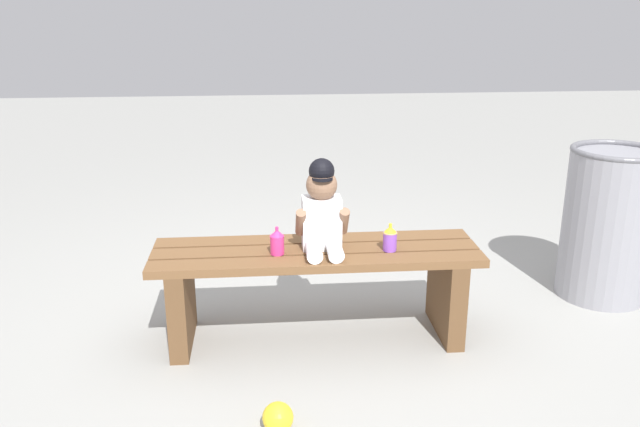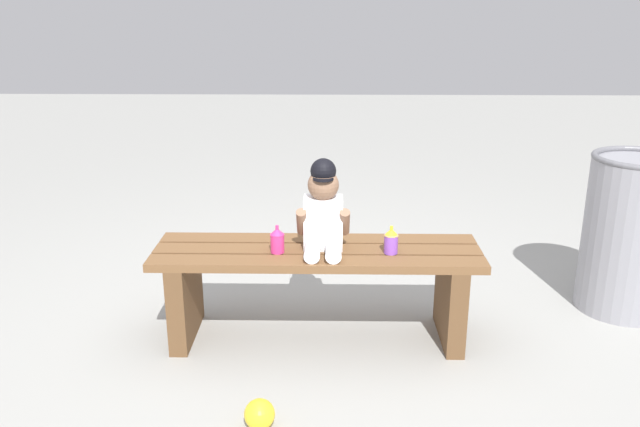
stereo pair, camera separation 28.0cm
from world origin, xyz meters
name	(u,v)px [view 1 (the left image)]	position (x,y,z in m)	size (l,w,h in m)	color
ground_plane	(316,336)	(0.00, 0.00, 0.00)	(16.00, 16.00, 0.00)	#999993
park_bench	(316,278)	(0.00, 0.00, 0.29)	(1.44, 0.40, 0.43)	brown
child_figure	(322,211)	(0.03, 0.00, 0.61)	(0.23, 0.27, 0.40)	white
sippy_cup_left	(277,241)	(-0.17, -0.05, 0.49)	(0.06, 0.06, 0.12)	#E5337F
sippy_cup_right	(390,238)	(0.32, -0.05, 0.49)	(0.06, 0.06, 0.12)	#8C4CCC
toy_ball	(278,418)	(-0.19, -0.69, 0.06)	(0.11, 0.11, 0.11)	yellow
trash_bin	(608,223)	(1.53, 0.33, 0.40)	(0.46, 0.46, 0.79)	gray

